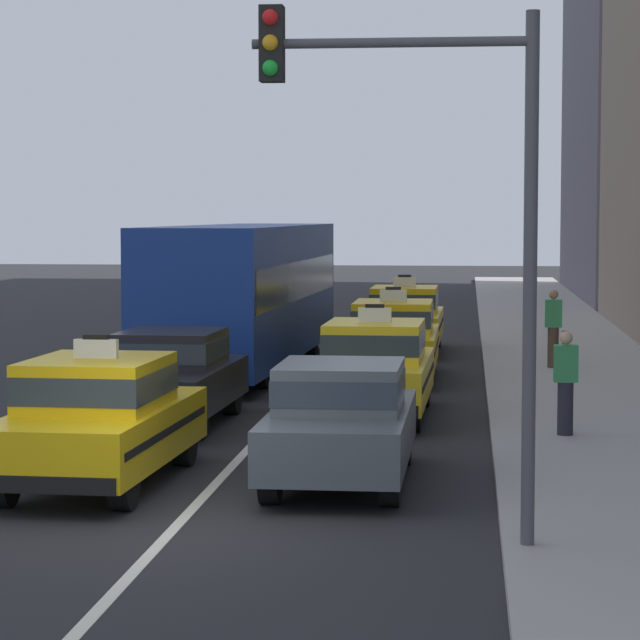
% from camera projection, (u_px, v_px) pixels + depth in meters
% --- Properties ---
extents(ground_plane, '(160.00, 160.00, 0.00)m').
position_uv_depth(ground_plane, '(174.00, 528.00, 16.07)').
color(ground_plane, '#232326').
extents(lane_stripe_left_right, '(0.14, 80.00, 0.01)m').
position_uv_depth(lane_stripe_left_right, '(337.00, 354.00, 35.91)').
color(lane_stripe_left_right, silver).
rests_on(lane_stripe_left_right, ground).
extents(sidewalk_curb, '(4.00, 90.00, 0.15)m').
position_uv_depth(sidewalk_curb, '(580.00, 376.00, 30.37)').
color(sidewalk_curb, '#9E9993').
rests_on(sidewalk_curb, ground).
extents(taxi_left_nearest, '(1.98, 4.62, 1.96)m').
position_uv_depth(taxi_left_nearest, '(99.00, 418.00, 18.53)').
color(taxi_left_nearest, black).
rests_on(taxi_left_nearest, ground).
extents(sedan_left_second, '(1.89, 4.35, 1.58)m').
position_uv_depth(sedan_left_second, '(172.00, 375.00, 23.73)').
color(sedan_left_second, black).
rests_on(sedan_left_second, ground).
extents(bus_left_third, '(2.93, 11.29, 3.22)m').
position_uv_depth(bus_left_third, '(245.00, 288.00, 32.16)').
color(bus_left_third, black).
rests_on(bus_left_third, ground).
extents(sedan_right_nearest, '(1.78, 4.31, 1.58)m').
position_uv_depth(sedan_right_nearest, '(341.00, 419.00, 18.65)').
color(sedan_right_nearest, black).
rests_on(sedan_right_nearest, ground).
extents(taxi_right_second, '(1.90, 4.59, 1.96)m').
position_uv_depth(taxi_right_second, '(375.00, 367.00, 24.60)').
color(taxi_right_second, black).
rests_on(taxi_right_second, ground).
extents(taxi_right_third, '(1.83, 4.56, 1.96)m').
position_uv_depth(taxi_right_third, '(393.00, 338.00, 30.26)').
color(taxi_right_third, black).
rests_on(taxi_right_third, ground).
extents(taxi_right_fourth, '(1.86, 4.58, 1.96)m').
position_uv_depth(taxi_right_fourth, '(405.00, 318.00, 36.14)').
color(taxi_right_fourth, black).
rests_on(taxi_right_fourth, ground).
extents(pedestrian_near_crosswalk, '(0.47, 0.24, 1.69)m').
position_uv_depth(pedestrian_near_crosswalk, '(554.00, 329.00, 31.27)').
color(pedestrian_near_crosswalk, '#473828').
rests_on(pedestrian_near_crosswalk, sidewalk_curb).
extents(pedestrian_mid_block, '(0.36, 0.24, 1.58)m').
position_uv_depth(pedestrian_mid_block, '(566.00, 383.00, 21.79)').
color(pedestrian_mid_block, '#23232D').
rests_on(pedestrian_mid_block, sidewalk_curb).
extents(traffic_light_pole, '(2.87, 0.33, 5.58)m').
position_uv_depth(traffic_light_pole, '(434.00, 181.00, 14.46)').
color(traffic_light_pole, '#47474C').
rests_on(traffic_light_pole, ground).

